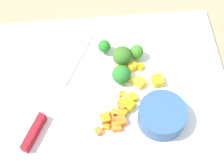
{
  "coord_description": "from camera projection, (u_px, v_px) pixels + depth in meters",
  "views": [
    {
      "loc": [
        -0.03,
        -0.34,
        0.62
      ],
      "look_at": [
        0.0,
        0.0,
        0.02
      ],
      "focal_mm": 54.51,
      "sensor_mm": 36.0,
      "label": 1
    }
  ],
  "objects": [
    {
      "name": "carrot_dice_2",
      "position": [
        120.0,
        121.0,
        0.65
      ],
      "size": [
        0.02,
        0.02,
        0.02
      ],
      "primitive_type": "cube",
      "rotation": [
        0.0,
        0.0,
        0.23
      ],
      "color": "orange",
      "rests_on": "cutting_board"
    },
    {
      "name": "pepper_dice_9",
      "position": [
        122.0,
        72.0,
        0.71
      ],
      "size": [
        0.02,
        0.02,
        0.02
      ],
      "primitive_type": "cube",
      "rotation": [
        0.0,
        0.0,
        0.75
      ],
      "color": "yellow",
      "rests_on": "cutting_board"
    },
    {
      "name": "pepper_dice_2",
      "position": [
        128.0,
        105.0,
        0.67
      ],
      "size": [
        0.03,
        0.03,
        0.02
      ],
      "primitive_type": "cube",
      "rotation": [
        0.0,
        0.0,
        0.84
      ],
      "color": "yellow",
      "rests_on": "cutting_board"
    },
    {
      "name": "prep_bowl",
      "position": [
        162.0,
        116.0,
        0.65
      ],
      "size": [
        0.09,
        0.09,
        0.04
      ],
      "primitive_type": "cylinder",
      "color": "#31558B",
      "rests_on": "cutting_board"
    },
    {
      "name": "broccoli_floret_1",
      "position": [
        104.0,
        46.0,
        0.73
      ],
      "size": [
        0.03,
        0.03,
        0.03
      ],
      "color": "#82C161",
      "rests_on": "cutting_board"
    },
    {
      "name": "carrot_dice_10",
      "position": [
        122.0,
        107.0,
        0.67
      ],
      "size": [
        0.02,
        0.02,
        0.01
      ],
      "primitive_type": "cube",
      "rotation": [
        0.0,
        0.0,
        0.59
      ],
      "color": "orange",
      "rests_on": "cutting_board"
    },
    {
      "name": "pepper_dice_6",
      "position": [
        158.0,
        83.0,
        0.69
      ],
      "size": [
        0.02,
        0.03,
        0.02
      ],
      "primitive_type": "cube",
      "rotation": [
        0.0,
        0.0,
        1.73
      ],
      "color": "yellow",
      "rests_on": "cutting_board"
    },
    {
      "name": "carrot_dice_5",
      "position": [
        116.0,
        112.0,
        0.67
      ],
      "size": [
        0.01,
        0.01,
        0.01
      ],
      "primitive_type": "cube",
      "rotation": [
        0.0,
        0.0,
        1.53
      ],
      "color": "orange",
      "rests_on": "cutting_board"
    },
    {
      "name": "carrot_dice_8",
      "position": [
        106.0,
        127.0,
        0.65
      ],
      "size": [
        0.01,
        0.01,
        0.01
      ],
      "primitive_type": "cube",
      "rotation": [
        0.0,
        0.0,
        2.83
      ],
      "color": "orange",
      "rests_on": "cutting_board"
    },
    {
      "name": "pepper_dice_8",
      "position": [
        139.0,
        83.0,
        0.7
      ],
      "size": [
        0.03,
        0.03,
        0.02
      ],
      "primitive_type": "cube",
      "rotation": [
        0.0,
        0.0,
        2.26
      ],
      "color": "yellow",
      "rests_on": "cutting_board"
    },
    {
      "name": "pepper_dice_0",
      "position": [
        121.0,
        65.0,
        0.72
      ],
      "size": [
        0.02,
        0.02,
        0.02
      ],
      "primitive_type": "cube",
      "rotation": [
        0.0,
        0.0,
        0.56
      ],
      "color": "yellow",
      "rests_on": "cutting_board"
    },
    {
      "name": "pepper_dice_7",
      "position": [
        126.0,
        99.0,
        0.68
      ],
      "size": [
        0.02,
        0.02,
        0.01
      ],
      "primitive_type": "cube",
      "rotation": [
        0.0,
        0.0,
        1.08
      ],
      "color": "yellow",
      "rests_on": "cutting_board"
    },
    {
      "name": "carrot_dice_3",
      "position": [
        122.0,
        114.0,
        0.66
      ],
      "size": [
        0.02,
        0.02,
        0.01
      ],
      "primitive_type": "cube",
      "rotation": [
        0.0,
        0.0,
        0.98
      ],
      "color": "orange",
      "rests_on": "cutting_board"
    },
    {
      "name": "pepper_dice_1",
      "position": [
        125.0,
        76.0,
        0.7
      ],
      "size": [
        0.02,
        0.02,
        0.02
      ],
      "primitive_type": "cube",
      "rotation": [
        0.0,
        0.0,
        1.62
      ],
      "color": "yellow",
      "rests_on": "cutting_board"
    },
    {
      "name": "pepper_dice_3",
      "position": [
        132.0,
        66.0,
        0.72
      ],
      "size": [
        0.02,
        0.02,
        0.02
      ],
      "primitive_type": "cube",
      "rotation": [
        0.0,
        0.0,
        0.63
      ],
      "color": "yellow",
      "rests_on": "cutting_board"
    },
    {
      "name": "ground_plane",
      "position": [
        112.0,
        89.0,
        0.71
      ],
      "size": [
        4.0,
        4.0,
        0.0
      ],
      "primitive_type": "plane",
      "color": "gray"
    },
    {
      "name": "cutting_board",
      "position": [
        112.0,
        88.0,
        0.71
      ],
      "size": [
        0.48,
        0.37,
        0.01
      ],
      "primitive_type": "cube",
      "color": "white",
      "rests_on": "ground_plane"
    },
    {
      "name": "broccoli_floret_0",
      "position": [
        122.0,
        56.0,
        0.71
      ],
      "size": [
        0.04,
        0.04,
        0.04
      ],
      "color": "#8CC168",
      "rests_on": "cutting_board"
    },
    {
      "name": "carrot_dice_4",
      "position": [
        115.0,
        127.0,
        0.65
      ],
      "size": [
        0.02,
        0.02,
        0.01
      ],
      "primitive_type": "cube",
      "rotation": [
        0.0,
        0.0,
        1.59
      ],
      "color": "orange",
      "rests_on": "cutting_board"
    },
    {
      "name": "carrot_dice_7",
      "position": [
        105.0,
        119.0,
        0.65
      ],
      "size": [
        0.02,
        0.02,
        0.02
      ],
      "primitive_type": "cube",
      "rotation": [
        0.0,
        0.0,
        1.76
      ],
      "color": "orange",
      "rests_on": "cutting_board"
    },
    {
      "name": "pepper_dice_4",
      "position": [
        140.0,
        67.0,
        0.72
      ],
      "size": [
        0.02,
        0.02,
        0.01
      ],
      "primitive_type": "cube",
      "rotation": [
        0.0,
        0.0,
        0.73
      ],
      "color": "yellow",
      "rests_on": "cutting_board"
    },
    {
      "name": "carrot_dice_11",
      "position": [
        111.0,
        115.0,
        0.66
      ],
      "size": [
        0.01,
        0.01,
        0.01
      ],
      "primitive_type": "cube",
      "rotation": [
        0.0,
        0.0,
        1.23
      ],
      "color": "orange",
      "rests_on": "cutting_board"
    },
    {
      "name": "carrot_dice_0",
      "position": [
        121.0,
        102.0,
        0.68
      ],
      "size": [
        0.02,
        0.02,
        0.01
      ],
      "primitive_type": "cube",
      "rotation": [
        0.0,
        0.0,
        1.12
      ],
      "color": "orange",
      "rests_on": "cutting_board"
    },
    {
      "name": "pepper_dice_5",
      "position": [
        132.0,
        97.0,
        0.68
      ],
      "size": [
        0.02,
        0.02,
        0.01
      ],
      "primitive_type": "cube",
      "rotation": [
        0.0,
        0.0,
        0.33
      ],
      "color": "yellow",
      "rests_on": "cutting_board"
    },
    {
      "name": "carrot_dice_6",
      "position": [
        122.0,
        94.0,
        0.69
      ],
      "size": [
        0.01,
        0.01,
        0.01
      ],
      "primitive_type": "cube",
      "rotation": [
        0.0,
        0.0,
        1.66
      ],
      "color": "orange",
      "rests_on": "cutting_board"
    },
    {
      "name": "broccoli_floret_2",
      "position": [
        121.0,
        75.0,
        0.69
      ],
      "size": [
        0.04,
        0.04,
        0.04
      ],
      "color": "#91BD5D",
      "rests_on": "cutting_board"
    },
    {
      "name": "chef_knife",
      "position": [
        47.0,
        110.0,
        0.66
      ],
      "size": [
        0.15,
        0.28,
        0.02
      ],
      "rotation": [
        0.0,
        0.0,
        1.1
      ],
      "color": "silver",
      "rests_on": "cutting_board"
    },
    {
      "name": "carrot_dice_1",
      "position": [
        112.0,
        120.0,
        0.66
      ],
      "size": [
        0.01,
        0.01,
        0.01
      ],
      "primitive_type": "cube",
      "rotation": [
        0.0,
        0.0,
        1.51
      ],
      "color": "orange",
      "rests_on": "cutting_board"
    },
    {
      "name": "broccoli_floret_3",
      "position": [
        136.0,
        52.0,
        0.72
      ],
      "size": [
        0.03,
        0.03,
        0.04
      ],
      "color": "#81BE55",
      "rests_on": "cutting_board"
    },
    {
      "name": "carrot_dice_9",
      "position": [
        98.0,
        131.0,
        0.65
      ],
      "size": [
        0.02,
        0.02,
        0.01
      ],
      "primitive_type": "cube",
      "rotation": [
        0.0,
        0.0,
        0.56
      ],
      "color": "orange",
      "rests_on": "cutting_board"
    }
  ]
}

